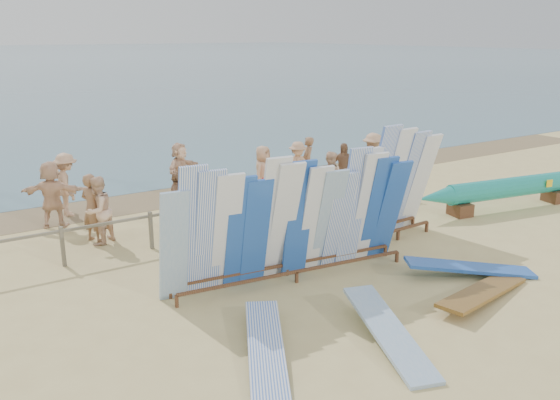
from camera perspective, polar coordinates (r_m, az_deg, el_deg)
ground at (r=12.65m, az=1.34°, el=-6.97°), size 160.00×160.00×0.00m
wet_sand_strip at (r=18.72m, az=-11.11°, el=0.36°), size 40.00×2.60×0.01m
fence at (r=14.87m, az=-5.14°, el=-0.92°), size 12.08×0.08×0.90m
main_surfboard_rack at (r=11.90m, az=1.16°, el=-2.27°), size 5.43×1.28×2.68m
side_surfboard_rack at (r=14.59m, az=10.87°, el=1.27°), size 2.53×0.93×2.89m
outrigger_canoe at (r=18.20m, az=21.30°, el=1.02°), size 6.45×1.60×0.92m
vendor_table at (r=14.60m, az=9.00°, el=-2.39°), size 1.01×0.85×1.15m
flat_board_c at (r=12.11m, az=18.88°, el=-8.95°), size 2.75×1.16×0.27m
flat_board_d at (r=13.08m, az=17.75°, el=-6.97°), size 2.62×1.81×0.37m
flat_board_e at (r=9.65m, az=-1.38°, el=-14.69°), size 1.77×2.64×0.29m
flat_board_b at (r=10.13m, az=10.34°, el=-13.37°), size 1.35×2.73×0.43m
beach_chair_left at (r=15.47m, az=-5.30°, el=-1.76°), size 0.72×0.72×0.83m
beach_chair_right at (r=15.56m, az=-5.62°, el=-1.63°), size 0.76×0.77×0.85m
stroller at (r=16.45m, az=-0.28°, el=0.04°), size 0.77×0.90×1.05m
beachgoer_6 at (r=17.68m, az=-1.66°, el=2.56°), size 0.90×0.79×1.68m
beachgoer_8 at (r=17.37m, az=4.80°, el=2.11°), size 0.76×0.84×1.59m
beachgoer_11 at (r=16.35m, az=-21.09°, el=0.51°), size 1.69×1.22×1.76m
beachgoer_1 at (r=14.93m, az=-17.64°, el=-0.71°), size 0.60×0.70×1.68m
beachgoer_extra_0 at (r=19.29m, az=8.90°, el=3.71°), size 0.63×1.23×1.82m
beachgoer_4 at (r=15.12m, az=-9.84°, el=-0.23°), size 0.78×0.99×1.55m
beachgoer_9 at (r=18.89m, az=1.72°, el=3.27°), size 1.10×0.73×1.58m
beachgoer_7 at (r=19.36m, az=2.66°, el=3.67°), size 0.68×0.62×1.65m
beachgoer_5 at (r=18.42m, az=-9.58°, el=2.89°), size 1.56×1.35×1.69m
beachgoer_10 at (r=18.39m, az=6.07°, el=2.95°), size 0.94×1.01×1.66m
beachgoer_3 at (r=17.28m, az=-19.83°, el=1.41°), size 0.52×1.15×1.75m
beachgoer_2 at (r=14.70m, az=-17.09°, el=-0.98°), size 0.88×0.78×1.65m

